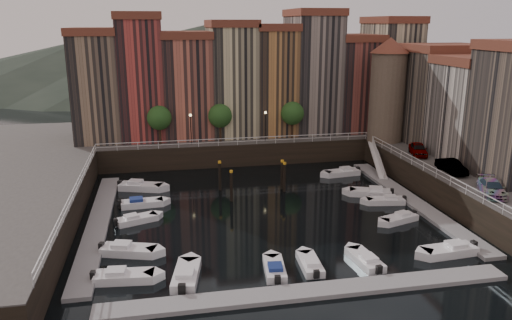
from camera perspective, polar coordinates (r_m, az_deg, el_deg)
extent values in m
plane|color=black|center=(51.78, 0.72, -5.64)|extent=(200.00, 200.00, 0.00)
cube|color=black|center=(75.92, -3.28, 2.37)|extent=(80.00, 20.00, 3.00)
cube|color=gray|center=(50.23, -17.58, -6.87)|extent=(2.00, 28.00, 0.35)
cube|color=gray|center=(56.26, 17.36, -4.44)|extent=(2.00, 28.00, 0.35)
cube|color=gray|center=(36.82, 6.31, -14.71)|extent=(30.00, 2.00, 0.35)
cone|color=#2D382D|center=(159.00, -18.61, 10.44)|extent=(80.00, 80.00, 14.00)
cone|color=#2D382D|center=(158.30, -5.77, 11.86)|extent=(100.00, 100.00, 18.00)
cone|color=#2D382D|center=(165.51, 6.64, 10.94)|extent=(70.00, 70.00, 12.00)
cube|color=#836B53|center=(71.78, -17.62, 7.82)|extent=(6.00, 10.00, 14.00)
cube|color=brown|center=(71.27, -18.12, 13.79)|extent=(6.30, 10.30, 1.00)
cube|color=#B03D37|center=(71.24, -12.92, 8.90)|extent=(5.80, 10.00, 16.00)
cube|color=brown|center=(70.84, -13.35, 15.74)|extent=(6.10, 10.30, 1.00)
cube|color=#B9614C|center=(71.46, -7.88, 8.15)|extent=(6.50, 10.00, 13.50)
cube|color=brown|center=(70.93, -8.10, 13.97)|extent=(6.80, 10.30, 1.00)
cube|color=beige|center=(72.01, -2.80, 8.93)|extent=(6.20, 10.00, 15.00)
cube|color=brown|center=(71.55, -2.88, 15.31)|extent=(6.50, 10.30, 1.00)
cube|color=#B47A42|center=(73.11, 1.84, 8.85)|extent=(5.60, 10.00, 14.50)
cube|color=brown|center=(72.64, 1.89, 14.93)|extent=(5.90, 10.30, 1.00)
cube|color=gray|center=(74.57, 6.41, 9.66)|extent=(6.40, 10.00, 16.50)
cube|color=brown|center=(74.22, 6.62, 16.39)|extent=(6.70, 10.30, 1.00)
cube|color=brown|center=(76.83, 10.84, 8.34)|extent=(6.00, 10.00, 13.00)
cube|color=brown|center=(76.32, 11.11, 13.56)|extent=(6.30, 10.30, 1.00)
cube|color=#C4B38F|center=(79.09, 14.94, 9.20)|extent=(5.90, 10.00, 15.50)
cube|color=brown|center=(78.70, 15.37, 15.18)|extent=(6.20, 10.30, 1.00)
cube|color=#695D4F|center=(70.25, 20.42, 6.60)|extent=(9.00, 8.00, 12.00)
cube|color=brown|center=(69.66, 20.93, 11.88)|extent=(9.30, 8.30, 1.00)
cube|color=beige|center=(63.72, 24.07, 4.95)|extent=(9.00, 8.00, 11.00)
cube|color=brown|center=(63.05, 24.67, 10.31)|extent=(9.30, 8.30, 1.00)
cylinder|color=#6B5B4C|center=(69.33, 14.72, 6.95)|extent=(4.60, 4.60, 12.00)
cone|color=brown|center=(68.72, 15.12, 12.56)|extent=(5.20, 5.20, 2.00)
cylinder|color=black|center=(67.07, -10.89, 2.73)|extent=(0.30, 0.30, 2.40)
sphere|color=#1E4719|center=(66.59, -11.00, 4.75)|extent=(3.20, 3.20, 3.20)
cylinder|color=black|center=(67.53, -4.09, 3.06)|extent=(0.30, 0.30, 2.40)
sphere|color=#1E4719|center=(67.06, -4.13, 5.06)|extent=(3.20, 3.20, 3.20)
cylinder|color=black|center=(69.42, 4.14, 3.40)|extent=(0.30, 0.30, 2.40)
sphere|color=#1E4719|center=(68.96, 4.18, 5.35)|extent=(3.20, 3.20, 3.20)
cylinder|color=black|center=(66.04, -7.45, 3.40)|extent=(0.12, 0.12, 4.00)
sphere|color=#FFD88C|center=(65.65, -7.51, 5.10)|extent=(0.36, 0.36, 0.36)
cylinder|color=black|center=(67.37, 1.08, 3.76)|extent=(0.12, 0.12, 4.00)
sphere|color=#FFD88C|center=(67.00, 1.09, 5.44)|extent=(0.36, 0.36, 0.36)
cube|color=white|center=(65.73, -2.12, 2.52)|extent=(36.00, 0.08, 0.08)
cube|color=white|center=(65.83, -2.11, 2.14)|extent=(36.00, 0.06, 0.06)
cube|color=white|center=(56.01, 19.29, -0.64)|extent=(0.08, 34.00, 0.08)
cube|color=white|center=(56.13, 19.25, -1.08)|extent=(0.06, 34.00, 0.06)
cube|color=white|center=(49.23, -20.01, -2.86)|extent=(0.08, 34.00, 0.08)
cube|color=white|center=(49.37, -19.96, -3.36)|extent=(0.06, 34.00, 0.06)
cube|color=white|center=(65.55, 13.69, 0.07)|extent=(2.78, 8.26, 2.81)
cube|color=white|center=(65.43, 13.71, 0.49)|extent=(1.93, 8.32, 3.65)
cylinder|color=black|center=(53.62, -2.83, -3.20)|extent=(0.32, 0.32, 3.60)
cylinder|color=orange|center=(53.06, -2.86, -1.31)|extent=(0.36, 0.36, 0.25)
cylinder|color=black|center=(57.21, -4.15, -2.02)|extent=(0.32, 0.32, 3.60)
cylinder|color=orange|center=(56.68, -4.18, -0.24)|extent=(0.36, 0.36, 0.25)
cylinder|color=black|center=(56.66, 3.26, -2.18)|extent=(0.32, 0.32, 3.60)
cylinder|color=orange|center=(56.13, 3.29, -0.38)|extent=(0.36, 0.36, 0.25)
cylinder|color=black|center=(57.54, 3.00, -1.90)|extent=(0.32, 0.32, 3.60)
cylinder|color=orange|center=(57.01, 3.02, -0.12)|extent=(0.36, 0.36, 0.25)
cube|color=white|center=(39.39, -14.80, -12.83)|extent=(4.51, 2.13, 0.74)
cube|color=white|center=(39.29, -15.71, -12.24)|extent=(1.50, 1.33, 0.49)
cube|color=black|center=(39.73, -18.14, -12.45)|extent=(0.40, 0.53, 0.69)
cube|color=white|center=(43.39, -14.31, -10.03)|extent=(4.83, 3.01, 0.77)
cube|color=white|center=(43.41, -15.12, -9.40)|extent=(1.74, 1.61, 0.51)
cube|color=black|center=(44.14, -17.24, -9.44)|extent=(0.50, 0.60, 0.72)
cube|color=white|center=(49.75, -13.45, -6.66)|extent=(4.17, 2.81, 0.66)
cube|color=white|center=(49.45, -14.06, -6.34)|extent=(1.54, 1.44, 0.44)
cube|color=black|center=(49.12, -15.72, -6.83)|extent=(0.45, 0.52, 0.62)
cube|color=white|center=(53.82, -12.88, -4.88)|extent=(4.39, 1.94, 0.73)
cube|color=navy|center=(53.67, -13.53, -4.48)|extent=(1.44, 1.26, 0.49)
cube|color=black|center=(53.74, -15.29, -4.80)|extent=(0.37, 0.51, 0.68)
cube|color=white|center=(59.00, -12.98, -3.03)|extent=(5.25, 3.35, 0.84)
cube|color=white|center=(59.08, -13.62, -2.54)|extent=(1.90, 1.76, 0.56)
cube|color=black|center=(59.84, -15.30, -2.65)|extent=(0.55, 0.65, 0.78)
cube|color=white|center=(44.94, 21.15, -9.70)|extent=(4.74, 2.12, 0.79)
cube|color=white|center=(45.11, 21.86, -9.02)|extent=(1.56, 1.36, 0.52)
cube|color=black|center=(46.25, 23.63, -8.90)|extent=(0.41, 0.55, 0.73)
cube|color=white|center=(50.47, 15.99, -6.52)|extent=(4.15, 2.62, 0.66)
cube|color=white|center=(50.68, 16.45, -5.98)|extent=(1.50, 1.39, 0.44)
cube|color=black|center=(51.77, 17.61, -5.83)|extent=(0.43, 0.51, 0.62)
cube|color=white|center=(55.01, 14.55, -4.57)|extent=(4.12, 2.10, 0.67)
cube|color=white|center=(55.03, 15.12, -4.16)|extent=(1.40, 1.25, 0.45)
cube|color=black|center=(55.56, 16.60, -4.28)|extent=(0.38, 0.49, 0.63)
cube|color=white|center=(57.07, 12.91, -3.69)|extent=(4.82, 3.18, 0.77)
cube|color=white|center=(56.97, 13.55, -3.28)|extent=(1.77, 1.64, 0.51)
cube|color=black|center=(57.21, 15.28, -3.53)|extent=(0.51, 0.60, 0.72)
cube|color=white|center=(63.87, 9.79, -1.47)|extent=(4.54, 2.20, 0.74)
cube|color=white|center=(64.02, 10.28, -1.04)|extent=(1.52, 1.35, 0.50)
cube|color=black|center=(64.87, 11.59, -1.07)|extent=(0.40, 0.53, 0.69)
cube|color=white|center=(38.71, -7.95, -12.94)|extent=(2.61, 4.87, 0.79)
cube|color=white|center=(37.93, -8.11, -12.76)|extent=(1.51, 1.68, 0.53)
cube|color=black|center=(36.49, -8.46, -14.37)|extent=(0.58, 0.46, 0.74)
cube|color=white|center=(39.38, 2.12, -12.34)|extent=(1.98, 4.09, 0.67)
cube|color=navy|center=(38.72, 2.22, -12.18)|extent=(1.21, 1.37, 0.45)
cube|color=black|center=(37.47, 2.48, -13.50)|extent=(0.48, 0.36, 0.63)
cube|color=white|center=(40.27, 6.17, -11.77)|extent=(1.70, 3.92, 0.66)
cube|color=white|center=(39.64, 6.38, -11.60)|extent=(1.12, 1.28, 0.44)
cube|color=black|center=(38.45, 6.92, -12.82)|extent=(0.45, 0.33, 0.61)
cube|color=white|center=(41.59, 12.33, -11.11)|extent=(2.01, 4.21, 0.69)
cube|color=white|center=(40.98, 12.75, -10.91)|extent=(1.24, 1.41, 0.46)
cube|color=black|center=(39.87, 13.87, -12.06)|extent=(0.49, 0.37, 0.65)
imported|color=gray|center=(63.42, 18.02, 1.10)|extent=(3.09, 4.75, 1.51)
imported|color=gray|center=(57.13, 21.43, -0.78)|extent=(1.53, 4.33, 1.43)
imported|color=gray|center=(51.43, 25.34, -2.98)|extent=(3.41, 5.10, 1.37)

